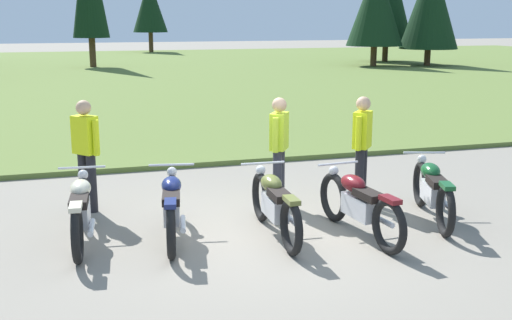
{
  "coord_description": "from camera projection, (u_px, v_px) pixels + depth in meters",
  "views": [
    {
      "loc": [
        -2.52,
        -7.67,
        2.83
      ],
      "look_at": [
        0.0,
        0.6,
        0.9
      ],
      "focal_mm": 44.74,
      "sensor_mm": 36.0,
      "label": 1
    }
  ],
  "objects": [
    {
      "name": "rider_in_hivis_vest",
      "position": [
        86.0,
        149.0,
        9.36
      ],
      "size": [
        0.4,
        0.45,
        1.67
      ],
      "color": "black",
      "rests_on": "ground"
    },
    {
      "name": "motorcycle_olive",
      "position": [
        275.0,
        204.0,
        8.38
      ],
      "size": [
        0.62,
        2.1,
        0.88
      ],
      "color": "black",
      "rests_on": "ground"
    },
    {
      "name": "grass_moorland",
      "position": [
        112.0,
        73.0,
        32.88
      ],
      "size": [
        80.0,
        44.0,
        0.1
      ],
      "primitive_type": "cube",
      "color": "#5B7033",
      "rests_on": "ground"
    },
    {
      "name": "motorcycle_maroon",
      "position": [
        359.0,
        204.0,
        8.38
      ],
      "size": [
        0.62,
        2.1,
        0.88
      ],
      "color": "black",
      "rests_on": "ground"
    },
    {
      "name": "motorcycle_navy",
      "position": [
        172.0,
        207.0,
        8.27
      ],
      "size": [
        0.65,
        2.08,
        0.88
      ],
      "color": "black",
      "rests_on": "ground"
    },
    {
      "name": "rider_near_row_end",
      "position": [
        362.0,
        143.0,
        9.78
      ],
      "size": [
        0.4,
        0.44,
        1.67
      ],
      "color": "black",
      "rests_on": "ground"
    },
    {
      "name": "ground_plane",
      "position": [
        269.0,
        235.0,
        8.49
      ],
      "size": [
        140.0,
        140.0,
        0.0
      ],
      "primitive_type": "plane",
      "color": "gray"
    },
    {
      "name": "motorcycle_british_green",
      "position": [
        432.0,
        190.0,
        9.05
      ],
      "size": [
        0.86,
        2.03,
        0.88
      ],
      "color": "black",
      "rests_on": "ground"
    },
    {
      "name": "rider_with_back_turned",
      "position": [
        279.0,
        145.0,
        9.66
      ],
      "size": [
        0.38,
        0.48,
        1.67
      ],
      "color": "#2D2D38",
      "rests_on": "ground"
    },
    {
      "name": "motorcycle_cream",
      "position": [
        81.0,
        210.0,
        8.12
      ],
      "size": [
        0.62,
        2.1,
        0.88
      ],
      "color": "black",
      "rests_on": "ground"
    }
  ]
}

